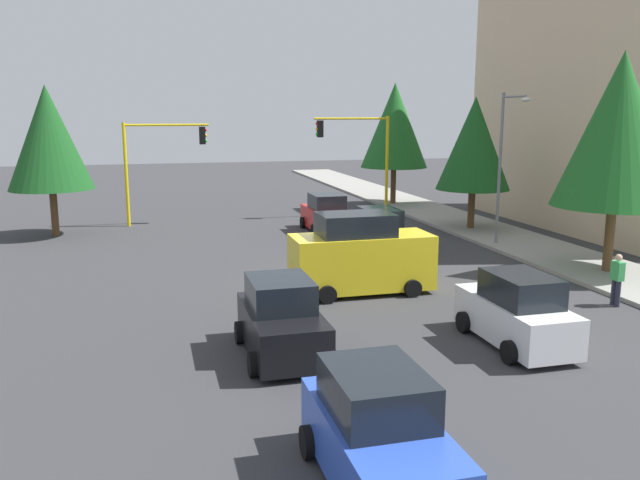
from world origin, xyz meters
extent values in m
plane|color=#353538|center=(0.00, 0.00, 0.00)|extent=(120.00, 120.00, 0.00)
cube|color=gray|center=(-5.00, 10.50, 0.07)|extent=(80.00, 4.00, 0.15)
cube|color=silver|center=(12.30, -3.00, 0.01)|extent=(2.20, 0.36, 0.01)
cone|color=silver|center=(11.00, -3.00, 0.01)|extent=(0.01, 1.10, 1.10)
cube|color=beige|center=(-7.45, 18.50, 7.37)|extent=(16.63, 9.00, 14.74)
cylinder|color=yellow|center=(-14.00, -7.50, 2.81)|extent=(0.18, 0.18, 5.61)
cylinder|color=yellow|center=(-14.00, -5.25, 5.46)|extent=(0.12, 4.50, 0.12)
cube|color=black|center=(-14.00, -3.36, 4.88)|extent=(0.36, 0.32, 0.96)
sphere|color=red|center=(-14.00, -3.18, 5.18)|extent=(0.18, 0.18, 0.18)
sphere|color=yellow|center=(-14.00, -3.18, 4.88)|extent=(0.18, 0.18, 0.18)
sphere|color=green|center=(-14.00, -3.18, 4.58)|extent=(0.18, 0.18, 0.18)
cylinder|color=yellow|center=(-14.00, 7.50, 2.97)|extent=(0.18, 0.18, 5.94)
cylinder|color=yellow|center=(-14.00, 5.25, 5.79)|extent=(0.12, 4.50, 0.12)
cube|color=black|center=(-14.00, 3.36, 5.21)|extent=(0.36, 0.32, 0.96)
sphere|color=red|center=(-14.00, 3.18, 5.51)|extent=(0.18, 0.18, 0.18)
sphere|color=yellow|center=(-14.00, 3.18, 5.21)|extent=(0.18, 0.18, 0.18)
sphere|color=green|center=(-14.00, 3.18, 4.91)|extent=(0.18, 0.18, 0.18)
cylinder|color=slate|center=(-4.00, 9.20, 3.50)|extent=(0.14, 0.14, 7.00)
cylinder|color=slate|center=(-3.10, 9.20, 6.80)|extent=(1.80, 0.10, 0.10)
ellipsoid|color=silver|center=(-2.20, 9.20, 6.65)|extent=(0.56, 0.28, 0.20)
cylinder|color=brown|center=(2.00, 10.50, 1.42)|extent=(0.36, 0.36, 2.85)
cone|color=#1E6023|center=(2.00, 10.50, 5.49)|extent=(4.55, 4.55, 5.69)
cylinder|color=brown|center=(-8.00, 10.00, 1.19)|extent=(0.36, 0.36, 2.38)
cone|color=#19511E|center=(-8.00, 10.00, 4.56)|extent=(3.81, 3.81, 4.76)
cylinder|color=brown|center=(-12.00, -11.00, 1.28)|extent=(0.36, 0.36, 2.56)
cone|color=#19511E|center=(-12.00, -11.00, 4.92)|extent=(4.09, 4.09, 5.12)
cylinder|color=brown|center=(-18.00, 9.50, 1.38)|extent=(0.36, 0.36, 2.75)
cone|color=#1E6023|center=(-18.00, 9.50, 5.30)|extent=(4.40, 4.40, 5.50)
cube|color=yellow|center=(2.00, 0.58, 1.09)|extent=(1.90, 4.80, 1.85)
cube|color=black|center=(2.00, 0.34, 2.40)|extent=(1.67, 2.50, 0.76)
cylinder|color=black|center=(0.99, 2.07, 0.30)|extent=(0.20, 0.60, 0.60)
cylinder|color=black|center=(3.01, 2.07, 0.30)|extent=(0.20, 0.60, 0.60)
cylinder|color=black|center=(0.99, -0.90, 0.30)|extent=(0.20, 0.60, 0.60)
cylinder|color=black|center=(3.01, -0.90, 0.30)|extent=(0.20, 0.60, 0.60)
cube|color=#B2B5BA|center=(-4.27, 3.45, 0.69)|extent=(4.13, 1.69, 1.05)
cube|color=black|center=(-4.07, 3.45, 1.60)|extent=(2.15, 1.48, 0.76)
cylinder|color=black|center=(-5.55, 2.55, 0.30)|extent=(0.60, 0.20, 0.60)
cylinder|color=black|center=(-5.55, 4.35, 0.30)|extent=(0.60, 0.20, 0.60)
cylinder|color=black|center=(-3.00, 2.55, 0.30)|extent=(0.60, 0.20, 0.60)
cylinder|color=black|center=(-3.00, 4.35, 0.30)|extent=(0.60, 0.20, 0.60)
cube|color=blue|center=(13.34, -2.89, 0.69)|extent=(3.88, 1.70, 1.05)
cube|color=black|center=(13.14, -2.89, 1.60)|extent=(2.02, 1.50, 0.76)
cylinder|color=black|center=(12.13, -1.98, 0.30)|extent=(0.60, 0.20, 0.60)
cylinder|color=black|center=(12.13, -3.80, 0.30)|extent=(0.60, 0.20, 0.60)
cube|color=black|center=(7.10, -3.24, 0.69)|extent=(3.76, 1.75, 1.05)
cube|color=black|center=(6.91, -3.24, 1.60)|extent=(1.96, 1.54, 0.76)
cylinder|color=black|center=(8.27, -2.31, 0.30)|extent=(0.60, 0.20, 0.60)
cylinder|color=black|center=(8.27, -4.18, 0.30)|extent=(0.60, 0.20, 0.60)
cylinder|color=black|center=(5.93, -2.31, 0.30)|extent=(0.60, 0.20, 0.60)
cylinder|color=black|center=(5.93, -4.18, 0.30)|extent=(0.60, 0.20, 0.60)
cube|color=white|center=(7.90, 2.92, 0.69)|extent=(3.91, 1.61, 1.05)
cube|color=black|center=(8.10, 2.92, 1.60)|extent=(2.03, 1.42, 0.76)
cylinder|color=black|center=(6.69, 2.05, 0.30)|extent=(0.60, 0.20, 0.60)
cylinder|color=black|center=(6.69, 3.79, 0.30)|extent=(0.60, 0.20, 0.60)
cylinder|color=black|center=(9.12, 2.05, 0.30)|extent=(0.60, 0.20, 0.60)
cylinder|color=black|center=(9.12, 3.79, 0.30)|extent=(0.60, 0.20, 0.60)
cube|color=red|center=(-9.76, 2.54, 0.69)|extent=(3.96, 1.79, 1.05)
cube|color=black|center=(-9.56, 2.54, 1.60)|extent=(2.06, 1.58, 0.76)
cylinder|color=black|center=(-10.99, 1.59, 0.30)|extent=(0.60, 0.20, 0.60)
cylinder|color=black|center=(-10.99, 3.50, 0.30)|extent=(0.60, 0.20, 0.60)
cylinder|color=black|center=(-8.53, 1.59, 0.30)|extent=(0.60, 0.20, 0.60)
cylinder|color=black|center=(-8.53, 3.50, 0.30)|extent=(0.60, 0.20, 0.60)
cylinder|color=#262638|center=(5.70, 7.96, 0.42)|extent=(0.16, 0.16, 0.85)
cylinder|color=#262638|center=(5.50, 7.96, 0.42)|extent=(0.16, 0.16, 0.85)
cube|color=green|center=(5.60, 7.96, 1.15)|extent=(0.40, 0.24, 0.60)
sphere|color=tan|center=(5.60, 7.96, 1.59)|extent=(0.22, 0.22, 0.22)
camera|label=1|loc=(22.48, -6.32, 6.07)|focal=36.29mm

